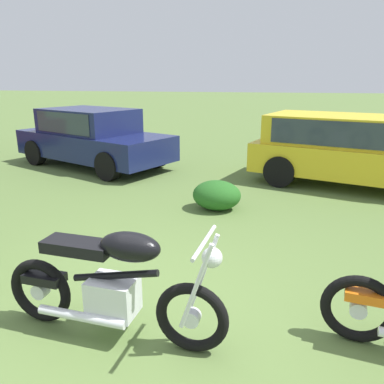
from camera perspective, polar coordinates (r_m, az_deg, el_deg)
name	(u,v)px	position (r m, az deg, el deg)	size (l,w,h in m)	color
ground_plane	(129,322)	(3.77, -9.36, -18.53)	(120.00, 120.00, 0.00)	#567038
motorcycle_black	(113,285)	(3.38, -11.65, -13.34)	(2.05, 0.64, 1.02)	black
car_navy	(92,135)	(10.04, -14.63, 8.24)	(4.45, 3.20, 1.43)	#161E4C
car_yellow	(353,145)	(8.56, 22.80, 6.39)	(4.63, 3.01, 1.43)	gold
shrub_low	(217,195)	(6.52, 3.68, -0.47)	(0.82, 0.69, 0.50)	#235C1E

